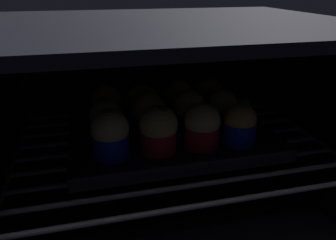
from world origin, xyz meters
TOP-DOWN VIEW (x-y plane):
  - oven_cavity at (0.00, 26.25)cm, footprint 59.00×47.00cm
  - oven_rack at (0.00, 22.00)cm, footprint 54.80×42.00cm
  - baking_tray at (0.00, 23.91)cm, footprint 35.87×28.64cm
  - muffin_row0_col0 at (-11.17, 16.88)cm, footprint 6.05×6.05cm
  - muffin_row0_col1 at (-3.44, 16.55)cm, footprint 6.24×6.24cm
  - muffin_row0_col2 at (4.06, 16.66)cm, footprint 6.05×6.05cm
  - muffin_row0_col3 at (10.82, 16.44)cm, footprint 5.77×5.77cm
  - muffin_row1_col0 at (-11.24, 24.00)cm, footprint 5.77×5.77cm
  - muffin_row1_col1 at (-3.66, 23.62)cm, footprint 6.16×6.16cm
  - muffin_row1_col2 at (4.00, 23.58)cm, footprint 5.81×5.81cm
  - muffin_row1_col3 at (10.62, 23.99)cm, footprint 5.97×5.97cm
  - muffin_row2_col0 at (-10.55, 31.21)cm, footprint 5.77×5.77cm
  - muffin_row2_col1 at (-3.51, 30.80)cm, footprint 6.19×6.19cm
  - muffin_row2_col2 at (3.96, 30.90)cm, footprint 5.81×5.81cm
  - muffin_row2_col3 at (10.73, 31.27)cm, footprint 5.77×5.77cm

SIDE VIEW (x-z plane):
  - oven_rack at x=0.00cm, z-range 13.20..14.00cm
  - baking_tray at x=0.00cm, z-range 13.58..15.78cm
  - oven_cavity at x=0.00cm, z-range -1.50..35.50cm
  - muffin_row0_col3 at x=10.82cm, z-range 14.76..22.44cm
  - muffin_row2_col1 at x=-3.51cm, z-range 14.96..22.29cm
  - muffin_row1_col3 at x=10.62cm, z-range 15.00..22.26cm
  - muffin_row1_col0 at x=-11.24cm, z-range 14.85..22.46cm
  - muffin_row2_col3 at x=10.73cm, z-range 14.91..22.75cm
  - muffin_row2_col0 at x=-10.55cm, z-range 14.83..22.84cm
  - muffin_row1_col2 at x=4.00cm, z-range 15.06..22.82cm
  - muffin_row2_col2 at x=3.96cm, z-range 15.08..22.83cm
  - muffin_row0_col2 at x=4.06cm, z-range 15.09..22.83cm
  - muffin_row1_col1 at x=-3.66cm, z-range 14.86..23.24cm
  - muffin_row0_col1 at x=-3.44cm, z-range 15.07..23.09cm
  - muffin_row0_col0 at x=-11.17cm, z-range 15.08..23.14cm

